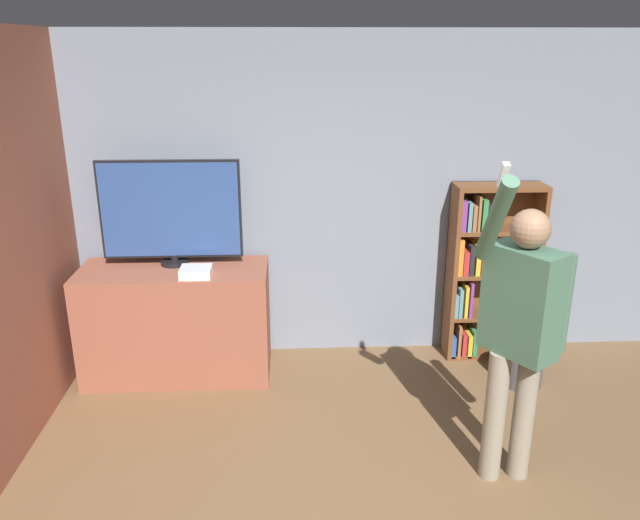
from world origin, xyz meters
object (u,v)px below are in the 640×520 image
bookshelf (484,272)px  person (520,323)px  television (171,212)px  game_console (196,272)px  waste_bin (523,363)px

bookshelf → person: size_ratio=0.75×
television → game_console: 0.53m
bookshelf → waste_bin: (0.20, -0.54, -0.58)m
game_console → person: 2.39m
television → game_console: (0.21, -0.29, -0.40)m
game_console → bookshelf: (2.35, 0.40, -0.19)m
television → bookshelf: television is taller
person → game_console: bearing=-155.7°
television → game_console: bearing=-53.8°
bookshelf → person: (-0.31, -1.65, 0.29)m
waste_bin → bookshelf: bearing=110.8°
person → television: bearing=-158.5°
game_console → person: bearing=-31.4°
game_console → waste_bin: 2.67m
person → waste_bin: (0.51, 1.11, -0.87)m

